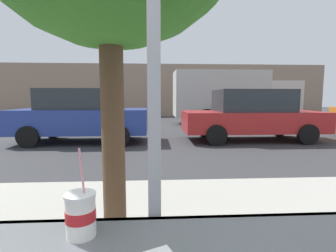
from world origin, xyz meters
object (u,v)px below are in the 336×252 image
(parked_car_red, at_px, (252,115))
(soda_cup_right, at_px, (80,214))
(parked_car_blue, at_px, (81,115))
(box_truck, at_px, (232,96))

(parked_car_red, bearing_deg, soda_cup_right, -115.68)
(soda_cup_right, distance_m, parked_car_red, 8.22)
(soda_cup_right, xyz_separation_m, parked_car_red, (3.56, 7.41, -0.18))
(soda_cup_right, xyz_separation_m, parked_car_blue, (-2.13, 7.41, -0.17))
(parked_car_blue, relative_size, box_truck, 0.63)
(parked_car_red, height_order, box_truck, box_truck)
(soda_cup_right, xyz_separation_m, box_truck, (4.55, 12.75, 0.53))
(parked_car_blue, height_order, box_truck, box_truck)
(box_truck, bearing_deg, parked_car_blue, -141.40)
(parked_car_blue, bearing_deg, parked_car_red, 0.00)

